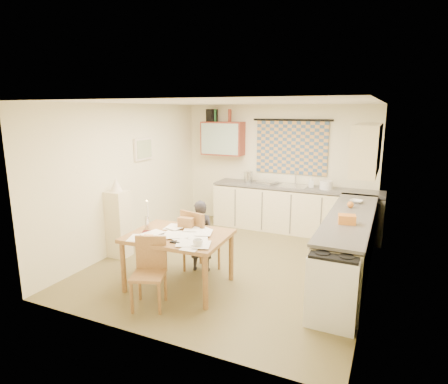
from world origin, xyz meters
The scene contains 44 objects.
floor centered at (0.00, 0.00, -0.01)m, with size 4.00×4.50×0.02m, color brown.
ceiling centered at (0.00, 0.00, 2.51)m, with size 4.00×4.50×0.02m, color white.
wall_back centered at (0.00, 2.26, 1.25)m, with size 4.00×0.02×2.50m, color #F1E9BF.
wall_front centered at (0.00, -2.26, 1.25)m, with size 4.00×0.02×2.50m, color #F1E9BF.
wall_left centered at (-2.01, 0.00, 1.25)m, with size 0.02×4.50×2.50m, color #F1E9BF.
wall_right centered at (2.01, 0.00, 1.25)m, with size 0.02×4.50×2.50m, color #F1E9BF.
window_blind centered at (0.30, 2.22, 1.65)m, with size 1.45×0.03×1.05m, color #3C597C.
curtain_rod centered at (0.30, 2.20, 2.20)m, with size 0.04×0.04×1.60m, color black.
wall_cabinet centered at (-1.15, 2.08, 1.80)m, with size 0.90×0.34×0.70m, color maroon.
wall_cabinet_glass centered at (-1.15, 1.91, 1.80)m, with size 0.84×0.02×0.64m, color #99B2A5.
upper_cabinet_right centered at (1.83, 0.55, 1.85)m, with size 0.34×1.30×0.70m, color beige.
framed_print centered at (-1.97, 0.40, 1.70)m, with size 0.04×0.50×0.40m, color #F3E3CB.
print_canvas centered at (-1.95, 0.40, 1.70)m, with size 0.01×0.42×0.32m, color beige.
counter_back centered at (0.48, 1.95, 0.45)m, with size 3.30×0.62×0.92m.
counter_right centered at (1.70, 0.30, 0.45)m, with size 0.62×2.95×0.92m.
stove centered at (1.70, -1.09, 0.43)m, with size 0.55×0.55×0.86m.
sink centered at (0.43, 1.95, 0.88)m, with size 0.55×0.45×0.10m, color silver.
tap centered at (0.44, 2.13, 1.06)m, with size 0.03×0.03×0.28m, color silver.
dish_rack centered at (-0.10, 1.95, 0.95)m, with size 0.35×0.30×0.06m, color silver.
kettle centered at (-0.51, 1.95, 1.04)m, with size 0.18×0.18×0.24m, color silver.
mixing_bowl centered at (1.07, 1.95, 1.00)m, with size 0.24×0.24×0.16m, color white.
soap_bottle centered at (0.77, 2.00, 1.02)m, with size 0.11×0.12×0.20m, color white.
bowl centered at (1.70, 1.06, 0.94)m, with size 0.23×0.23×0.05m, color white.
orange_bag centered at (1.70, -0.18, 0.98)m, with size 0.22×0.16×0.12m, color orange.
fruit_orange centered at (1.65, 0.69, 0.97)m, with size 0.10×0.10×0.10m, color orange.
speaker centered at (-1.41, 2.08, 2.28)m, with size 0.16×0.20×0.26m, color black.
bottle_green centered at (-1.34, 2.08, 2.28)m, with size 0.07×0.07×0.26m, color #195926.
bottle_brown centered at (-0.99, 2.08, 2.28)m, with size 0.07×0.07×0.26m, color maroon.
dining_table centered at (-0.37, -1.06, 0.38)m, with size 1.36×1.06×0.75m.
chair_far centered at (-0.33, -0.50, 0.30)m, with size 0.52×0.52×0.97m.
chair_near centered at (-0.42, -1.69, 0.27)m, with size 0.50×0.50×0.86m.
person centered at (-0.34, -0.48, 0.55)m, with size 0.46×0.38×1.09m, color black.
shelf_stand centered at (-1.84, -0.54, 0.55)m, with size 0.32×0.30×1.11m, color beige.
lampshade centered at (-1.84, -0.54, 1.22)m, with size 0.20×0.20×0.22m, color #F3E3CB.
letter_rack centered at (-0.40, -0.80, 0.83)m, with size 0.22×0.10×0.16m, color brown.
mug centered at (0.10, -1.37, 0.80)m, with size 0.12×0.12×0.09m, color white.
magazine centered at (-0.81, -1.31, 0.76)m, with size 0.31×0.35×0.03m, color maroon.
book centered at (-0.78, -1.19, 0.76)m, with size 0.24×0.30×0.02m, color orange.
orange_box centered at (-0.64, -1.37, 0.77)m, with size 0.12×0.08×0.04m, color orange.
eyeglasses centered at (-0.23, -1.37, 0.76)m, with size 0.13×0.04×0.02m, color black.
candle_holder centered at (-0.89, -1.04, 0.84)m, with size 0.06×0.06×0.18m, color silver.
candle centered at (-0.88, -1.03, 1.04)m, with size 0.02×0.02×0.22m, color white.
candle_flame centered at (-0.87, -1.06, 1.16)m, with size 0.02×0.02×0.02m, color #FFCC66.
papers centered at (-0.31, -1.13, 0.76)m, with size 1.20×0.97×0.03m.
Camera 1 is at (2.19, -5.18, 2.40)m, focal length 30.00 mm.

